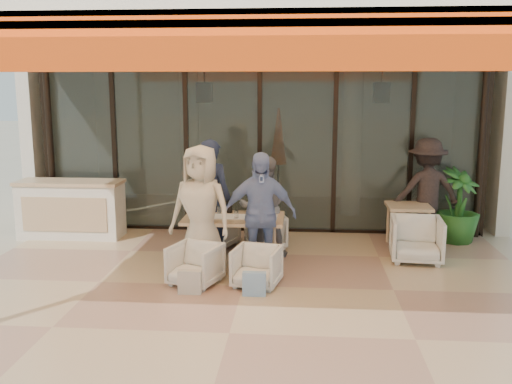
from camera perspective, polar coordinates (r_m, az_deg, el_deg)
ground at (r=7.81m, az=-1.28°, el=-9.54°), size 70.00×70.00×0.00m
terrace_floor at (r=7.81m, az=-1.28°, el=-9.50°), size 8.00×6.00×0.01m
terrace_structure at (r=7.09m, az=-1.62°, el=15.13°), size 8.00×6.00×3.40m
glass_storefront at (r=10.38m, az=0.38°, el=4.59°), size 8.08×0.10×3.20m
interior_block at (r=12.64m, az=1.20°, el=8.53°), size 9.05×3.62×3.52m
host_counter at (r=10.64m, az=-18.01°, el=-1.62°), size 1.85×0.65×1.04m
dining_table at (r=8.60m, az=-2.28°, el=-2.87°), size 1.50×0.90×0.93m
chair_far_left at (r=9.65m, az=-4.03°, el=-3.55°), size 0.80×0.78×0.67m
chair_far_right at (r=9.56m, az=0.97°, el=-3.71°), size 0.76×0.73×0.65m
chair_near_left at (r=7.85m, az=-6.10°, el=-7.04°), size 0.77×0.75×0.64m
chair_near_right at (r=7.75m, az=0.06°, el=-7.31°), size 0.70×0.67×0.61m
diner_navy at (r=9.03m, az=-4.55°, el=-0.60°), size 0.79×0.63×1.88m
diner_grey at (r=8.97m, az=0.77°, el=-1.52°), size 0.88×0.75×1.61m
diner_cream at (r=8.17m, az=-5.54°, el=-1.84°), size 1.04×0.81×1.87m
diner_periwinkle at (r=8.07m, az=0.35°, el=-2.26°), size 1.10×0.58×1.78m
tote_bag_cream at (r=7.53m, az=-6.65°, el=-9.03°), size 0.30×0.10×0.34m
tote_bag_blue at (r=7.41m, az=-0.18°, el=-9.26°), size 0.30×0.10×0.34m
side_table at (r=9.77m, az=14.99°, el=-1.87°), size 0.70×0.70×0.74m
side_chair at (r=9.12m, az=15.75°, el=-4.41°), size 0.81×0.77×0.78m
standing_woman at (r=10.16m, az=16.68°, el=0.08°), size 1.26×0.83×1.82m
potted_palm at (r=10.36m, az=19.55°, el=-1.33°), size 1.03×1.03×1.31m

